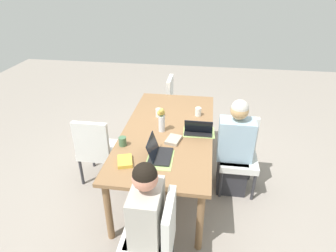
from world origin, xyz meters
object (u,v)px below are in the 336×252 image
object	(u,v)px
person_far_left_mid	(234,152)
chair_near_left_far	(96,147)
coffee_mug_near_left	(159,113)
book_blue_cover	(125,161)
laptop_head_right_left_near	(158,153)
book_red_cover	(173,140)
coffee_mug_centre_left	(123,141)
person_head_right_left_near	(147,229)
chair_far_left_mid	(239,151)
flower_vase	(161,118)
dining_table	(168,135)
laptop_far_left_mid	(198,130)
chair_head_right_left_near	(155,239)
chair_head_left_right_near	(177,102)
coffee_mug_near_right	(198,112)

from	to	relation	value
person_far_left_mid	chair_near_left_far	distance (m)	1.67
coffee_mug_near_left	book_blue_cover	xyz separation A→B (m)	(1.04, -0.16, -0.03)
person_far_left_mid	laptop_head_right_left_near	size ratio (longest dim) A/B	3.73
laptop_head_right_left_near	chair_near_left_far	bearing A→B (deg)	-117.82
book_red_cover	coffee_mug_centre_left	bearing A→B (deg)	-60.40
chair_near_left_far	laptop_head_right_left_near	xyz separation A→B (m)	(0.45, 0.86, 0.30)
person_head_right_left_near	chair_far_left_mid	xyz separation A→B (m)	(-1.34, 0.84, -0.03)
flower_vase	person_far_left_mid	bearing A→B (deg)	91.14
dining_table	laptop_head_right_left_near	xyz separation A→B (m)	(0.57, -0.02, 0.11)
chair_far_left_mid	person_far_left_mid	xyz separation A→B (m)	(0.07, -0.06, 0.03)
flower_vase	book_blue_cover	world-z (taller)	flower_vase
dining_table	chair_far_left_mid	bearing A→B (deg)	93.59
chair_far_left_mid	chair_near_left_far	bearing A→B (deg)	-84.45
chair_far_left_mid	person_far_left_mid	bearing A→B (deg)	-38.76
laptop_far_left_mid	coffee_mug_near_left	bearing A→B (deg)	-124.18
coffee_mug_centre_left	book_blue_cover	world-z (taller)	coffee_mug_centre_left
coffee_mug_centre_left	chair_head_right_left_near	bearing A→B (deg)	28.97
person_head_right_left_near	book_red_cover	distance (m)	1.08
chair_near_left_far	coffee_mug_near_left	xyz separation A→B (m)	(-0.44, 0.71, 0.31)
chair_head_left_right_near	person_far_left_mid	bearing A→B (deg)	30.96
chair_near_left_far	book_red_cover	bearing A→B (deg)	82.33
chair_far_left_mid	flower_vase	size ratio (longest dim) A/B	2.96
laptop_head_right_left_near	laptop_far_left_mid	size ratio (longest dim) A/B	1.00
dining_table	laptop_head_right_left_near	distance (m)	0.58
laptop_far_left_mid	flower_vase	bearing A→B (deg)	-88.89
laptop_head_right_left_near	flower_vase	bearing A→B (deg)	-174.43
chair_head_right_left_near	coffee_mug_centre_left	bearing A→B (deg)	-151.03
flower_vase	laptop_head_right_left_near	bearing A→B (deg)	5.57
dining_table	book_red_cover	distance (m)	0.28
laptop_far_left_mid	coffee_mug_centre_left	bearing A→B (deg)	-64.50
coffee_mug_near_right	book_red_cover	distance (m)	0.71
laptop_head_right_left_near	coffee_mug_near_left	bearing A→B (deg)	-170.51
coffee_mug_centre_left	flower_vase	bearing A→B (deg)	135.46
dining_table	laptop_far_left_mid	bearing A→B (deg)	85.17
coffee_mug_near_left	book_blue_cover	bearing A→B (deg)	-8.59
dining_table	book_blue_cover	xyz separation A→B (m)	(0.71, -0.32, 0.09)
person_far_left_mid	book_red_cover	size ratio (longest dim) A/B	5.97
coffee_mug_centre_left	dining_table	bearing A→B (deg)	133.26
person_far_left_mid	book_blue_cover	distance (m)	1.33
book_red_cover	laptop_head_right_left_near	bearing A→B (deg)	-7.06
dining_table	coffee_mug_centre_left	world-z (taller)	coffee_mug_centre_left
chair_near_left_far	chair_head_right_left_near	bearing A→B (deg)	37.97
chair_head_left_right_near	book_blue_cover	world-z (taller)	chair_head_left_right_near
person_head_right_left_near	chair_head_left_right_near	world-z (taller)	person_head_right_left_near
dining_table	coffee_mug_near_left	bearing A→B (deg)	-152.82
chair_head_right_left_near	person_head_right_left_near	xyz separation A→B (m)	(-0.06, -0.07, 0.03)
chair_head_left_right_near	book_blue_cover	bearing A→B (deg)	-7.35
chair_near_left_far	book_blue_cover	size ratio (longest dim) A/B	4.50
laptop_head_right_left_near	book_red_cover	xyz separation A→B (m)	(-0.32, 0.11, -0.03)
flower_vase	book_red_cover	world-z (taller)	flower_vase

